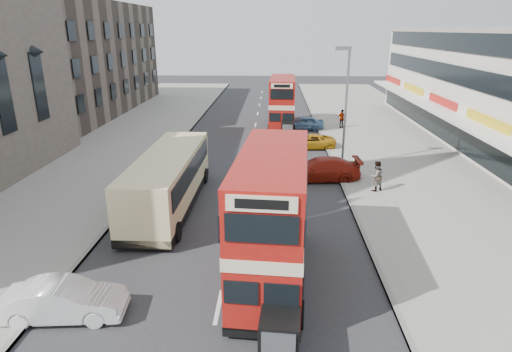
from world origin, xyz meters
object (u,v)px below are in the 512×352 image
(coach, at_px, (169,179))
(car_right_c, at_px, (303,123))
(pedestrian_near, at_px, (376,176))
(car_left_front, at_px, (64,300))
(pedestrian_far, at_px, (342,119))
(cyclist, at_px, (302,157))
(street_lamp, at_px, (345,99))
(bus_second, at_px, (282,103))
(car_right_a, at_px, (320,169))
(bus_main, at_px, (272,218))
(car_right_b, at_px, (310,141))

(coach, xyz_separation_m, car_right_c, (8.38, 19.19, -0.97))
(pedestrian_near, bearing_deg, car_left_front, 14.28)
(pedestrian_far, bearing_deg, cyclist, -131.93)
(street_lamp, xyz_separation_m, bus_second, (-3.87, 12.79, -2.34))
(coach, bearing_deg, street_lamp, 35.68)
(bus_second, distance_m, car_right_a, 15.55)
(cyclist, bearing_deg, coach, -138.95)
(bus_main, relative_size, car_left_front, 2.23)
(bus_main, bearing_deg, street_lamp, -104.17)
(bus_second, bearing_deg, coach, 74.42)
(car_right_c, height_order, pedestrian_far, pedestrian_far)
(pedestrian_near, bearing_deg, car_right_a, -64.74)
(car_right_c, bearing_deg, pedestrian_near, 6.09)
(pedestrian_near, bearing_deg, car_right_c, -108.13)
(pedestrian_far, bearing_deg, pedestrian_near, -113.98)
(coach, xyz_separation_m, car_right_b, (8.49, 12.46, -1.05))
(bus_main, xyz_separation_m, car_right_c, (2.84, 26.03, -1.89))
(street_lamp, height_order, coach, street_lamp)
(car_left_front, height_order, pedestrian_near, pedestrian_near)
(coach, bearing_deg, car_right_a, 29.36)
(car_right_a, height_order, pedestrian_near, pedestrian_near)
(car_left_front, bearing_deg, car_right_c, -23.67)
(car_right_b, bearing_deg, coach, -37.71)
(car_right_c, xyz_separation_m, pedestrian_far, (3.69, 0.54, 0.36))
(street_lamp, distance_m, bus_main, 15.01)
(coach, height_order, car_left_front, coach)
(bus_main, xyz_separation_m, coach, (-5.54, 6.83, -0.93))
(street_lamp, xyz_separation_m, bus_main, (-4.70, -14.08, -2.24))
(car_right_a, relative_size, cyclist, 2.18)
(car_left_front, bearing_deg, pedestrian_far, -29.60)
(car_left_front, height_order, car_right_a, car_right_a)
(car_right_b, bearing_deg, street_lamp, 15.11)
(bus_second, xyz_separation_m, pedestrian_near, (5.19, -17.46, -1.39))
(coach, relative_size, pedestrian_near, 5.72)
(bus_main, height_order, car_left_front, bus_main)
(pedestrian_near, height_order, cyclist, cyclist)
(coach, xyz_separation_m, car_right_a, (8.56, 4.74, -0.89))
(street_lamp, bearing_deg, car_right_c, 98.83)
(street_lamp, bearing_deg, bus_second, 106.84)
(bus_main, xyz_separation_m, cyclist, (2.01, 13.92, -1.71))
(bus_main, bearing_deg, car_right_b, -94.42)
(car_left_front, relative_size, cyclist, 1.73)
(street_lamp, height_order, car_right_c, street_lamp)
(bus_main, height_order, car_right_a, bus_main)
(coach, height_order, car_right_b, coach)
(pedestrian_far, height_order, cyclist, cyclist)
(coach, xyz_separation_m, pedestrian_near, (11.56, 2.58, -0.56))
(pedestrian_near, distance_m, cyclist, 6.03)
(bus_second, bearing_deg, car_right_a, 100.21)
(bus_main, xyz_separation_m, car_right_b, (2.95, 19.29, -1.98))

